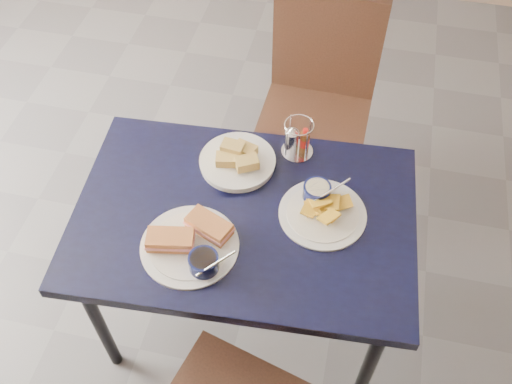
% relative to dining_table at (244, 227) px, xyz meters
% --- Properties ---
extents(ground, '(6.00, 6.00, 0.00)m').
position_rel_dining_table_xyz_m(ground, '(-0.02, 0.08, -0.67)').
color(ground, '#4B4B50').
rests_on(ground, ground).
extents(dining_table, '(1.13, 0.80, 0.75)m').
position_rel_dining_table_xyz_m(dining_table, '(0.00, 0.00, 0.00)').
color(dining_table, black).
rests_on(dining_table, ground).
extents(chair_far, '(0.47, 0.45, 0.97)m').
position_rel_dining_table_xyz_m(chair_far, '(0.13, 0.83, -0.12)').
color(chair_far, black).
rests_on(chair_far, ground).
extents(sandwich_plate, '(0.32, 0.30, 0.12)m').
position_rel_dining_table_xyz_m(sandwich_plate, '(-0.12, -0.16, 0.10)').
color(sandwich_plate, white).
rests_on(sandwich_plate, dining_table).
extents(plantain_plate, '(0.28, 0.28, 0.12)m').
position_rel_dining_table_xyz_m(plantain_plate, '(0.24, 0.07, 0.09)').
color(plantain_plate, white).
rests_on(plantain_plate, dining_table).
extents(bread_basket, '(0.25, 0.25, 0.07)m').
position_rel_dining_table_xyz_m(bread_basket, '(-0.07, 0.20, 0.10)').
color(bread_basket, white).
rests_on(bread_basket, dining_table).
extents(condiment_caddy, '(0.11, 0.11, 0.14)m').
position_rel_dining_table_xyz_m(condiment_caddy, '(0.11, 0.30, 0.13)').
color(condiment_caddy, silver).
rests_on(condiment_caddy, dining_table).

